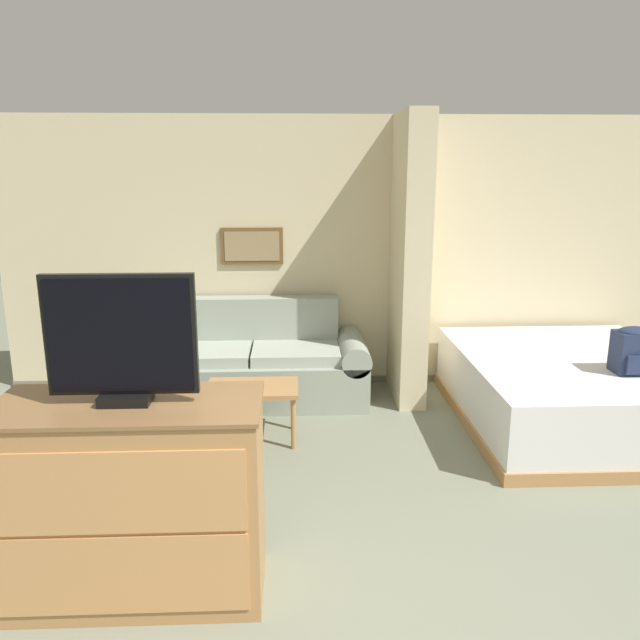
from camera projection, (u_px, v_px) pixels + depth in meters
name	position (u px, v px, depth m)	size (l,w,h in m)	color
wall_back	(352.00, 254.00, 6.09)	(6.75, 0.16, 2.60)	beige
wall_partition_pillar	(409.00, 260.00, 5.66)	(0.24, 0.81, 2.60)	beige
couch	(252.00, 365.00, 5.82)	(2.14, 0.84, 0.91)	#99A393
coffee_table	(253.00, 393.00, 4.92)	(0.72, 0.45, 0.45)	#B27F4C
side_table	(122.00, 354.00, 5.78)	(0.41, 0.41, 0.54)	#B27F4C
table_lamp	(118.00, 310.00, 5.68)	(0.30, 0.30, 0.46)	tan
tv_dresser	(134.00, 500.00, 3.11)	(1.30, 0.57, 1.03)	#B27F4C
tv	(121.00, 341.00, 2.91)	(0.70, 0.16, 0.63)	black
bed	(572.00, 389.00, 5.28)	(1.86, 2.14, 0.58)	#B27F4C
backpack	(634.00, 349.00, 4.78)	(0.29, 0.24, 0.36)	#232D4C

